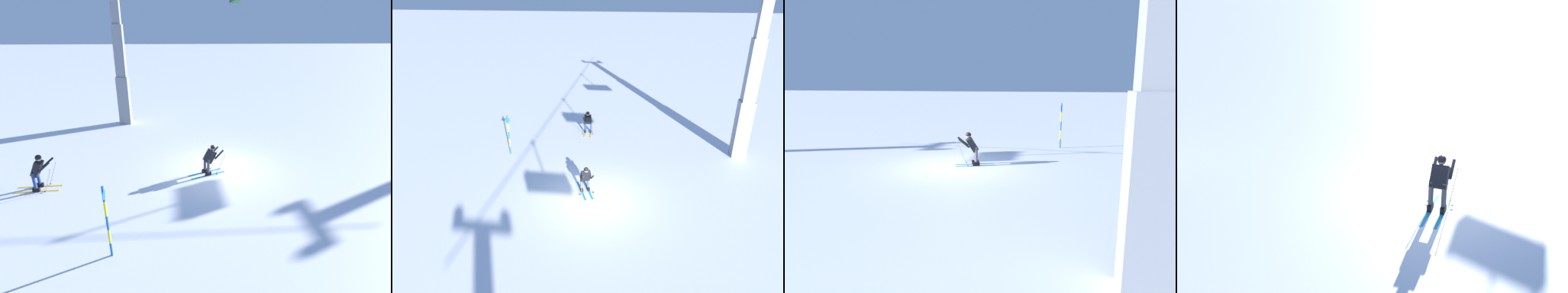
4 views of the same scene
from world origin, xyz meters
TOP-DOWN VIEW (x-y plane):
  - ground_plane at (0.00, 0.00)m, footprint 260.00×260.00m
  - skier_carving_main at (-0.63, -0.49)m, footprint 1.74×1.13m
  - lift_tower_near at (-5.73, 7.52)m, footprint 0.77×2.50m
  - trail_marker_pole at (-4.07, -5.41)m, footprint 0.07×0.28m
  - skier_distant_uphill at (-7.78, -1.42)m, footprint 1.82×0.72m

SIDE VIEW (x-z plane):
  - ground_plane at x=0.00m, z-range 0.00..0.00m
  - skier_carving_main at x=-0.63m, z-range 0.03..1.55m
  - skier_distant_uphill at x=-7.78m, z-range 0.06..1.74m
  - trail_marker_pole at x=-4.07m, z-range 0.09..2.43m
  - lift_tower_near at x=-5.73m, z-range -0.88..9.43m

